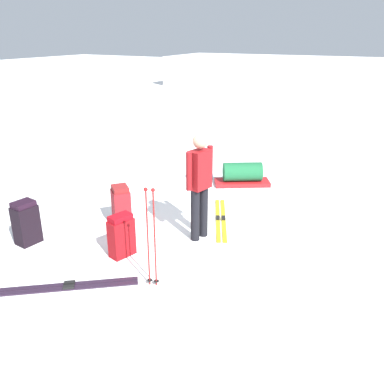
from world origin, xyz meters
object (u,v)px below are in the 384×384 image
object	(u,v)px
skier_standing	(200,182)
backpack_small_spare	(26,223)
sleeping_mat_rolled	(200,176)
ski_poles_planted_near	(151,233)
backpack_large_dark	(121,236)
backpack_bright	(121,206)
ski_pair_far	(69,286)
gear_sled	(242,175)
ski_pair_near	(221,219)

from	to	relation	value
skier_standing	backpack_small_spare	world-z (taller)	skier_standing
sleeping_mat_rolled	ski_poles_planted_near	bearing A→B (deg)	-70.30
backpack_large_dark	ski_poles_planted_near	xyz separation A→B (m)	(0.82, -0.41, 0.43)
skier_standing	backpack_small_spare	distance (m)	2.75
backpack_bright	ski_pair_far	bearing A→B (deg)	-72.94
skier_standing	gear_sled	size ratio (longest dim) A/B	1.39
sleeping_mat_rolled	skier_standing	bearing A→B (deg)	-62.10
backpack_bright	backpack_small_spare	size ratio (longest dim) A/B	1.01
skier_standing	ski_poles_planted_near	size ratio (longest dim) A/B	1.25
ski_pair_near	backpack_large_dark	bearing A→B (deg)	-112.00
backpack_large_dark	gear_sled	distance (m)	3.67
backpack_bright	ski_poles_planted_near	bearing A→B (deg)	-39.61
ski_pair_near	skier_standing	bearing A→B (deg)	-91.11
skier_standing	sleeping_mat_rolled	world-z (taller)	skier_standing
backpack_small_spare	skier_standing	bearing A→B (deg)	33.13
backpack_bright	sleeping_mat_rolled	world-z (taller)	backpack_bright
ski_pair_near	ski_poles_planted_near	xyz separation A→B (m)	(0.09, -2.23, 0.74)
sleeping_mat_rolled	ski_pair_far	bearing A→B (deg)	-83.87
gear_sled	sleeping_mat_rolled	distance (m)	0.96
backpack_small_spare	backpack_bright	bearing A→B (deg)	54.16
backpack_small_spare	gear_sled	distance (m)	4.49
backpack_bright	skier_standing	bearing A→B (deg)	10.21
backpack_bright	ski_poles_planted_near	distance (m)	1.95
ski_pair_far	backpack_large_dark	world-z (taller)	backpack_large_dark
ski_pair_far	ski_pair_near	bearing A→B (deg)	73.61
ski_poles_planted_near	gear_sled	xyz separation A→B (m)	(-0.46, 4.06, -0.53)
backpack_small_spare	ski_poles_planted_near	distance (m)	2.39
skier_standing	backpack_bright	distance (m)	1.52
ski_pair_far	gear_sled	distance (m)	4.67
ski_pair_near	backpack_small_spare	bearing A→B (deg)	-135.32
ski_pair_near	ski_poles_planted_near	bearing A→B (deg)	-87.73
ski_pair_far	ski_poles_planted_near	bearing A→B (deg)	32.50
ski_pair_far	sleeping_mat_rolled	xyz separation A→B (m)	(-0.48, 4.49, 0.08)
ski_pair_far	backpack_bright	distance (m)	1.91
ski_pair_far	backpack_small_spare	xyz separation A→B (m)	(-1.43, 0.58, 0.33)
backpack_large_dark	backpack_small_spare	bearing A→B (deg)	-164.79
backpack_large_dark	sleeping_mat_rolled	distance (m)	3.56
ski_pair_far	backpack_large_dark	distance (m)	1.04
backpack_large_dark	ski_poles_planted_near	world-z (taller)	ski_poles_planted_near
ski_pair_far	sleeping_mat_rolled	world-z (taller)	sleeping_mat_rolled
skier_standing	ski_poles_planted_near	distance (m)	1.48
ski_pair_far	ski_poles_planted_near	xyz separation A→B (m)	(0.92, 0.58, 0.74)
ski_pair_far	backpack_bright	world-z (taller)	backpack_bright
skier_standing	ski_pair_far	distance (m)	2.39
backpack_bright	backpack_small_spare	distance (m)	1.51
sleeping_mat_rolled	backpack_small_spare	bearing A→B (deg)	-103.65
ski_pair_far	gear_sled	size ratio (longest dim) A/B	1.22
gear_sled	sleeping_mat_rolled	xyz separation A→B (m)	(-0.94, -0.15, -0.13)
backpack_large_dark	backpack_small_spare	world-z (taller)	backpack_small_spare
skier_standing	backpack_large_dark	bearing A→B (deg)	-124.44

